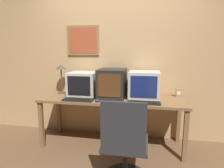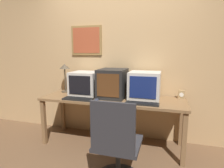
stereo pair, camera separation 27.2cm
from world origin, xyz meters
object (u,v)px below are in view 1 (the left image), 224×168
Objects in this scene: keyboard_main at (78,100)px; desk_lamp at (61,71)px; monitor_left at (84,84)px; keyboard_side at (144,103)px; office_chair at (125,149)px; mouse_near_keyboard at (98,100)px; monitor_right at (144,85)px; monitor_center at (112,83)px; desk_clock at (179,93)px.

desk_lamp is at bearing 136.77° from keyboard_main.
keyboard_side is at bearing -17.77° from monitor_left.
office_chair is at bearing -40.50° from desk_lamp.
mouse_near_keyboard is (0.29, -0.01, 0.01)m from keyboard_main.
desk_lamp reaches higher than monitor_right.
monitor_center is at bearing 33.04° from keyboard_main.
monitor_left is at bearing 133.86° from mouse_near_keyboard.
desk_clock is 0.26× the size of desk_lamp.
monitor_center reaches higher than office_chair.
monitor_center reaches higher than monitor_right.
mouse_near_keyboard is at bearing -156.25° from desk_clock.
monitor_left is 0.89× the size of desk_lamp.
monitor_left is 0.46m from desk_lamp.
mouse_near_keyboard is at bearing 127.57° from office_chair.
monitor_left is 0.44× the size of office_chair.
mouse_near_keyboard is (0.31, -0.32, -0.16)m from monitor_left.
monitor_left reaches higher than keyboard_side.
desk_lamp reaches higher than office_chair.
keyboard_side is (0.48, -0.26, -0.20)m from monitor_center.
office_chair reaches higher than mouse_near_keyboard.
monitor_right reaches higher than keyboard_side.
monitor_right reaches higher than desk_clock.
monitor_right reaches higher than monitor_left.
desk_clock is at bearing 17.52° from monitor_right.
desk_lamp is at bearing 176.62° from monitor_right.
desk_lamp is 1.69m from office_chair.
monitor_right is at bearing 5.92° from monitor_center.
keyboard_side is at bearing -136.89° from desk_clock.
monitor_right is 1.00× the size of keyboard_side.
monitor_center reaches higher than keyboard_side.
keyboard_side is at bearing 1.10° from keyboard_main.
monitor_left is at bearing 129.94° from office_chair.
keyboard_main is (0.03, -0.32, -0.17)m from monitor_left.
desk_lamp reaches higher than keyboard_main.
desk_lamp reaches higher than mouse_near_keyboard.
monitor_center is 3.72× the size of desk_clock.
keyboard_main is 0.99× the size of keyboard_side.
keyboard_main is 4.06× the size of mouse_near_keyboard.
monitor_right is at bearing 91.71° from keyboard_side.
office_chair reaches higher than keyboard_side.
keyboard_side is at bearing 2.09° from mouse_near_keyboard.
monitor_right is 1.01× the size of keyboard_main.
mouse_near_keyboard is at bearing -151.43° from monitor_right.
keyboard_main is at bearing -178.90° from keyboard_side.
monitor_left reaches higher than desk_clock.
desk_lamp is (-1.35, 0.39, 0.36)m from keyboard_side.
monitor_center is 4.30× the size of mouse_near_keyboard.
keyboard_side is at bearing -28.97° from monitor_center.
keyboard_side is 0.72m from office_chair.
mouse_near_keyboard is (-0.62, -0.34, -0.18)m from monitor_right.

